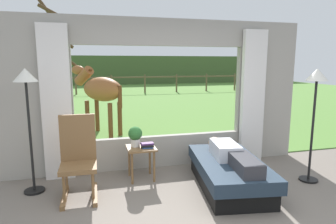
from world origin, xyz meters
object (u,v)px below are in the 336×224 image
Objects in this scene: reclining_person at (231,154)px; floor_lamp_right at (316,91)px; horse at (100,90)px; book_stack at (147,145)px; side_table at (141,153)px; rocking_chair at (78,157)px; potted_plant at (135,135)px; floor_lamp_left at (27,93)px; pasture_tree at (65,69)px; recliner_sofa at (229,173)px.

floor_lamp_right reaches higher than reclining_person.
horse is at bearing 122.70° from reclining_person.
book_stack is 0.12× the size of floor_lamp_right.
reclining_person is 2.76× the size of side_table.
rocking_chair is 0.65× the size of horse.
rocking_chair is 3.50× the size of potted_plant.
book_stack is at bearing 0.80° from floor_lamp_left.
book_stack reaches higher than side_table.
book_stack is 0.12× the size of floor_lamp_left.
floor_lamp_left is 3.37m from horse.
floor_lamp_left reaches higher than side_table.
floor_lamp_left is at bearing -179.20° from book_stack.
side_table is 0.30× the size of floor_lamp_right.
pasture_tree is at bearing 105.95° from potted_plant.
floor_lamp_right is 1.00× the size of horse.
recliner_sofa is 3.05m from floor_lamp_left.
side_table is (-1.19, 0.70, -0.10)m from reclining_person.
horse is (-1.69, 3.76, 0.94)m from recliner_sofa.
side_table is 1.63× the size of potted_plant.
rocking_chair is at bearing -22.16° from floor_lamp_left.
side_table is at bearing -120.60° from horse.
side_table is 0.17m from book_stack.
recliner_sofa is 1.37m from side_table.
horse is (-0.42, 3.06, 0.45)m from potted_plant.
potted_plant reaches higher than side_table.
pasture_tree is (-1.53, 4.87, 1.08)m from book_stack.
floor_lamp_right is (4.08, -0.67, -0.01)m from floor_lamp_left.
pasture_tree reaches higher than rocking_chair.
floor_lamp_left reaches higher than recliner_sofa.
potted_plant is 0.25m from book_stack.
potted_plant is at bearing 158.04° from reclining_person.
horse reaches higher than side_table.
recliner_sofa is 0.50× the size of pasture_tree.
rocking_chair is 5.31× the size of book_stack.
pasture_tree is at bearing 88.55° from floor_lamp_left.
potted_plant is 5.03m from pasture_tree.
pasture_tree reaches higher than reclining_person.
horse is at bearing 122.98° from recliner_sofa.
floor_lamp_right is 0.47× the size of pasture_tree.
book_stack is (1.02, 0.28, 0.01)m from rocking_chair.
book_stack is 2.66m from floor_lamp_right.
horse is (-1.69, 3.81, 0.63)m from reclining_person.
floor_lamp_left is (-0.64, 0.26, 0.87)m from rocking_chair.
reclining_person is 1.49m from potted_plant.
book_stack is at bearing -119.19° from horse.
horse reaches higher than book_stack.
pasture_tree reaches higher than floor_lamp_right.
side_table is 2.47× the size of book_stack.
floor_lamp_left is at bearing -174.78° from potted_plant.
pasture_tree is (-2.63, 5.46, 1.42)m from recliner_sofa.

